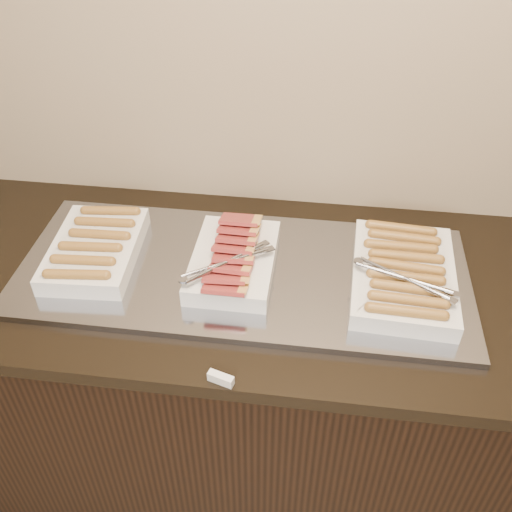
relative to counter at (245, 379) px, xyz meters
The scene contains 6 objects.
counter is the anchor object (origin of this frame).
warming_tray 0.46m from the counter, behind, with size 1.20×0.50×0.02m, color gray.
dish_left 0.64m from the counter, behind, with size 0.24×0.35×0.07m.
dish_center 0.50m from the counter, 169.39° to the right, with size 0.24×0.34×0.09m.
dish_right 0.65m from the counter, ahead, with size 0.28×0.40×0.08m.
label_holder 0.58m from the counter, 89.42° to the right, with size 0.06×0.02×0.02m, color silver.
Camera 1 is at (0.18, 1.00, 1.93)m, focal length 40.00 mm.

